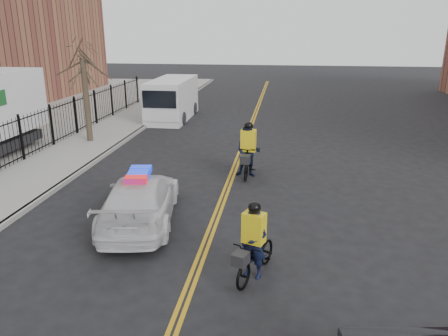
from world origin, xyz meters
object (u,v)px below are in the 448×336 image
Objects in this scene: police_cruiser at (140,199)px; cyclist_near at (253,251)px; cargo_van at (172,100)px; cyclist_far at (248,155)px.

police_cruiser is 2.56× the size of cyclist_near.
cyclist_near reaches higher than police_cruiser.
cyclist_far is (5.71, -10.50, -0.36)m from cargo_van.
cargo_van is 2.98× the size of cyclist_near.
cargo_van is at bearing 121.97° from cyclist_far.
cyclist_far reaches higher than cyclist_near.
cyclist_near is (6.44, -17.66, -0.57)m from cargo_van.
cyclist_near is 7.20m from cyclist_far.
cargo_van is 11.95m from cyclist_far.
cargo_van is at bearing 131.09° from cyclist_near.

